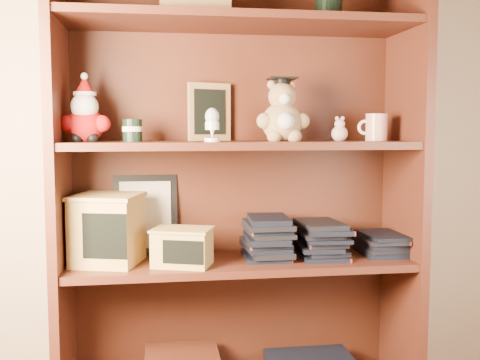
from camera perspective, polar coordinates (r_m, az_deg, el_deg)
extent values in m
cube|color=tan|center=(2.10, 2.84, 12.28)|extent=(3.00, 0.04, 2.50)
cube|color=#502316|center=(1.89, -17.83, -0.84)|extent=(0.03, 0.35, 1.60)
cube|color=#502316|center=(2.05, 16.39, -0.34)|extent=(0.03, 0.35, 1.60)
cube|color=#4A2014|center=(2.05, -0.67, -0.14)|extent=(1.20, 0.02, 1.60)
cube|color=#502316|center=(1.91, 0.00, 15.69)|extent=(1.14, 0.33, 0.02)
cylinder|color=black|center=(1.98, 9.01, 17.19)|extent=(0.09, 0.09, 0.11)
cube|color=#502316|center=(1.93, 0.00, -8.39)|extent=(1.14, 0.33, 0.02)
cube|color=#502316|center=(1.88, 0.00, 3.58)|extent=(1.14, 0.33, 0.02)
sphere|color=#A50F0F|center=(1.87, -15.42, 5.40)|extent=(0.12, 0.12, 0.12)
sphere|color=#A50F0F|center=(1.86, -17.13, 5.50)|extent=(0.05, 0.05, 0.05)
sphere|color=#A50F0F|center=(1.84, -13.85, 5.59)|extent=(0.05, 0.05, 0.05)
sphere|color=black|center=(1.84, -16.25, 4.09)|extent=(0.04, 0.04, 0.04)
sphere|color=black|center=(1.84, -14.75, 4.12)|extent=(0.04, 0.04, 0.04)
sphere|color=white|center=(1.86, -15.52, 7.18)|extent=(0.09, 0.09, 0.09)
sphere|color=#D8B293|center=(1.87, -15.48, 7.76)|extent=(0.06, 0.06, 0.06)
cone|color=#A50F0F|center=(1.87, -15.52, 9.23)|extent=(0.07, 0.07, 0.06)
sphere|color=white|center=(1.88, -15.54, 10.12)|extent=(0.02, 0.02, 0.02)
cylinder|color=white|center=(1.87, -15.50, 8.44)|extent=(0.07, 0.07, 0.01)
cylinder|color=black|center=(1.86, -10.87, 4.96)|extent=(0.06, 0.06, 0.07)
cylinder|color=beige|center=(1.86, -10.87, 5.10)|extent=(0.06, 0.06, 0.02)
cube|color=#9E7547|center=(1.98, -3.13, 6.92)|extent=(0.15, 0.07, 0.20)
cube|color=black|center=(1.97, -3.10, 6.93)|extent=(0.11, 0.04, 0.16)
cube|color=#9E7547|center=(2.01, -3.21, 4.51)|extent=(0.08, 0.08, 0.01)
cylinder|color=white|center=(1.79, -2.84, 4.09)|extent=(0.05, 0.05, 0.01)
cone|color=white|center=(1.79, -2.84, 4.81)|extent=(0.02, 0.02, 0.04)
cylinder|color=white|center=(1.79, -2.85, 5.53)|extent=(0.04, 0.04, 0.03)
ellipsoid|color=silver|center=(1.79, -2.85, 6.44)|extent=(0.04, 0.04, 0.06)
sphere|color=#A68557|center=(1.90, 4.28, 5.85)|extent=(0.14, 0.14, 0.14)
sphere|color=white|center=(1.84, 4.68, 5.96)|extent=(0.06, 0.06, 0.06)
sphere|color=#A68557|center=(1.87, 2.52, 6.02)|extent=(0.05, 0.05, 0.05)
sphere|color=#A68557|center=(1.90, 6.27, 5.99)|extent=(0.05, 0.05, 0.05)
sphere|color=#A68557|center=(1.86, 3.51, 4.47)|extent=(0.05, 0.05, 0.05)
sphere|color=#A68557|center=(1.87, 5.54, 4.46)|extent=(0.05, 0.05, 0.05)
sphere|color=#A68557|center=(1.90, 4.30, 8.47)|extent=(0.09, 0.09, 0.09)
sphere|color=white|center=(1.87, 4.56, 8.24)|extent=(0.04, 0.04, 0.04)
sphere|color=#A68557|center=(1.91, 3.24, 9.63)|extent=(0.03, 0.03, 0.03)
sphere|color=#A68557|center=(1.92, 5.24, 9.59)|extent=(0.03, 0.03, 0.03)
cylinder|color=black|center=(1.91, 4.31, 9.92)|extent=(0.04, 0.04, 0.02)
cube|color=black|center=(1.91, 4.31, 10.24)|extent=(0.09, 0.09, 0.01)
cylinder|color=#A50F0F|center=(1.90, 5.74, 9.93)|extent=(0.00, 0.04, 0.03)
sphere|color=#CCA29D|center=(1.95, 10.08, 4.65)|extent=(0.06, 0.06, 0.06)
sphere|color=#CCA29D|center=(1.95, 10.10, 5.61)|extent=(0.04, 0.04, 0.04)
sphere|color=#CCA29D|center=(1.95, 9.83, 6.19)|extent=(0.01, 0.01, 0.01)
sphere|color=#CCA29D|center=(1.96, 10.38, 6.18)|extent=(0.01, 0.01, 0.01)
cylinder|color=silver|center=(2.00, 13.69, 5.22)|extent=(0.07, 0.07, 0.09)
torus|color=white|center=(1.98, 12.56, 5.25)|extent=(0.05, 0.01, 0.05)
cube|color=black|center=(2.02, -9.58, -3.45)|extent=(0.22, 0.06, 0.28)
cube|color=beige|center=(2.01, -9.59, -3.50)|extent=(0.18, 0.04, 0.23)
cube|color=tan|center=(1.89, -13.30, -5.01)|extent=(0.24, 0.24, 0.22)
cube|color=black|center=(1.79, -13.58, -5.58)|extent=(0.14, 0.04, 0.14)
cube|color=tan|center=(1.88, -13.37, -1.63)|extent=(0.26, 0.26, 0.01)
cube|color=tan|center=(1.83, -5.88, -6.89)|extent=(0.21, 0.17, 0.12)
cube|color=black|center=(1.77, -5.79, -7.32)|extent=(0.13, 0.05, 0.08)
cube|color=tan|center=(1.82, -5.89, -5.03)|extent=(0.22, 0.19, 0.01)
cube|color=black|center=(1.94, 2.71, -7.70)|extent=(0.14, 0.20, 0.02)
cube|color=black|center=(1.94, 2.71, -7.24)|extent=(0.14, 0.20, 0.02)
cube|color=black|center=(1.93, 2.71, -6.77)|extent=(0.14, 0.20, 0.02)
cube|color=black|center=(1.93, 2.72, -6.31)|extent=(0.14, 0.20, 0.02)
cube|color=black|center=(1.93, 2.72, -5.84)|extent=(0.14, 0.20, 0.02)
cube|color=black|center=(1.92, 2.72, -5.37)|extent=(0.14, 0.20, 0.02)
cube|color=black|center=(1.92, 2.72, -4.90)|extent=(0.14, 0.20, 0.02)
cube|color=black|center=(1.92, 2.72, -4.43)|extent=(0.14, 0.20, 0.02)
cube|color=black|center=(1.91, 2.73, -3.96)|extent=(0.14, 0.20, 0.02)
cube|color=black|center=(1.98, 8.20, -7.45)|extent=(0.14, 0.20, 0.02)
cube|color=black|center=(1.98, 8.20, -7.00)|extent=(0.14, 0.20, 0.02)
cube|color=black|center=(1.98, 8.21, -6.54)|extent=(0.14, 0.20, 0.02)
cube|color=black|center=(1.97, 8.22, -6.09)|extent=(0.14, 0.20, 0.02)
cube|color=black|center=(1.97, 8.22, -5.63)|extent=(0.14, 0.20, 0.02)
cube|color=black|center=(1.97, 8.23, -5.18)|extent=(0.14, 0.20, 0.02)
cube|color=black|center=(1.97, 8.23, -4.72)|extent=(0.14, 0.20, 0.02)
cube|color=black|center=(1.96, 8.24, -4.26)|extent=(0.14, 0.20, 0.02)
cube|color=black|center=(2.05, 13.99, -7.11)|extent=(0.14, 0.20, 0.02)
cube|color=black|center=(2.05, 14.00, -6.68)|extent=(0.14, 0.20, 0.02)
cube|color=black|center=(2.05, 14.01, -6.24)|extent=(0.14, 0.20, 0.02)
cube|color=black|center=(2.04, 14.02, -5.80)|extent=(0.14, 0.20, 0.02)
cube|color=black|center=(2.04, 14.03, -5.36)|extent=(0.14, 0.20, 0.02)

